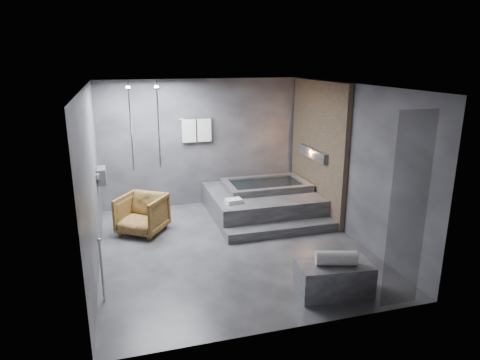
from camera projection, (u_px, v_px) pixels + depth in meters
name	position (u px, v px, depth m)	size (l,w,h in m)	color
room	(250.00, 147.00, 7.44)	(5.00, 5.04, 2.82)	#28282A
tub_deck	(262.00, 202.00, 9.14)	(2.20, 2.00, 0.50)	#2D2D2F
tub_step	(282.00, 230.00, 8.10)	(2.20, 0.36, 0.18)	#2D2D2F
concrete_bench	(334.00, 278.00, 6.04)	(1.03, 0.57, 0.46)	#38383B
driftwood_chair	(142.00, 214.00, 8.11)	(0.79, 0.81, 0.74)	#412A10
rolled_towel	(336.00, 258.00, 5.91)	(0.20, 0.20, 0.56)	silver
deck_towel	(234.00, 201.00, 8.33)	(0.30, 0.22, 0.08)	silver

